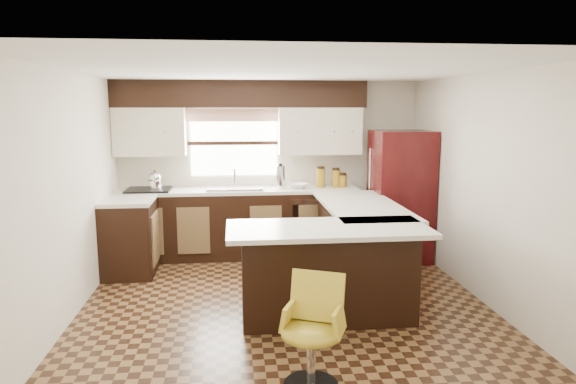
{
  "coord_description": "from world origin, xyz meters",
  "views": [
    {
      "loc": [
        -0.51,
        -5.05,
        2.05
      ],
      "look_at": [
        0.07,
        0.45,
        1.13
      ],
      "focal_mm": 32.0,
      "sensor_mm": 36.0,
      "label": 1
    }
  ],
  "objects": [
    {
      "name": "floor",
      "position": [
        0.0,
        0.0,
        0.0
      ],
      "size": [
        4.4,
        4.4,
        0.0
      ],
      "primitive_type": "plane",
      "color": "#49301A",
      "rests_on": "ground"
    },
    {
      "name": "ceiling",
      "position": [
        0.0,
        0.0,
        2.4
      ],
      "size": [
        4.4,
        4.4,
        0.0
      ],
      "primitive_type": "plane",
      "rotation": [
        3.14,
        0.0,
        0.0
      ],
      "color": "silver",
      "rests_on": "wall_back"
    },
    {
      "name": "wall_back",
      "position": [
        0.0,
        2.2,
        1.2
      ],
      "size": [
        4.4,
        0.0,
        4.4
      ],
      "primitive_type": "plane",
      "rotation": [
        1.57,
        0.0,
        0.0
      ],
      "color": "beige",
      "rests_on": "floor"
    },
    {
      "name": "wall_front",
      "position": [
        0.0,
        -2.2,
        1.2
      ],
      "size": [
        4.4,
        0.0,
        4.4
      ],
      "primitive_type": "plane",
      "rotation": [
        -1.57,
        0.0,
        0.0
      ],
      "color": "beige",
      "rests_on": "floor"
    },
    {
      "name": "wall_left",
      "position": [
        -2.1,
        0.0,
        1.2
      ],
      "size": [
        0.0,
        4.4,
        4.4
      ],
      "primitive_type": "plane",
      "rotation": [
        1.57,
        0.0,
        1.57
      ],
      "color": "beige",
      "rests_on": "floor"
    },
    {
      "name": "wall_right",
      "position": [
        2.1,
        0.0,
        1.2
      ],
      "size": [
        0.0,
        4.4,
        4.4
      ],
      "primitive_type": "plane",
      "rotation": [
        1.57,
        0.0,
        -1.57
      ],
      "color": "beige",
      "rests_on": "floor"
    },
    {
      "name": "base_cab_back",
      "position": [
        -0.45,
        1.9,
        0.45
      ],
      "size": [
        3.3,
        0.6,
        0.9
      ],
      "primitive_type": "cube",
      "color": "black",
      "rests_on": "floor"
    },
    {
      "name": "base_cab_left",
      "position": [
        -1.8,
        1.25,
        0.45
      ],
      "size": [
        0.6,
        0.7,
        0.9
      ],
      "primitive_type": "cube",
      "color": "black",
      "rests_on": "floor"
    },
    {
      "name": "counter_back",
      "position": [
        -0.45,
        1.9,
        0.92
      ],
      "size": [
        3.3,
        0.6,
        0.04
      ],
      "primitive_type": "cube",
      "color": "silver",
      "rests_on": "base_cab_back"
    },
    {
      "name": "counter_left",
      "position": [
        -1.8,
        1.25,
        0.92
      ],
      "size": [
        0.6,
        0.7,
        0.04
      ],
      "primitive_type": "cube",
      "color": "silver",
      "rests_on": "base_cab_left"
    },
    {
      "name": "soffit",
      "position": [
        -0.4,
        2.03,
        2.22
      ],
      "size": [
        3.4,
        0.35,
        0.36
      ],
      "primitive_type": "cube",
      "color": "black",
      "rests_on": "wall_back"
    },
    {
      "name": "upper_cab_left",
      "position": [
        -1.62,
        2.03,
        1.72
      ],
      "size": [
        0.94,
        0.35,
        0.64
      ],
      "primitive_type": "cube",
      "color": "beige",
      "rests_on": "wall_back"
    },
    {
      "name": "upper_cab_right",
      "position": [
        0.68,
        2.03,
        1.72
      ],
      "size": [
        1.14,
        0.35,
        0.64
      ],
      "primitive_type": "cube",
      "color": "beige",
      "rests_on": "wall_back"
    },
    {
      "name": "window_pane",
      "position": [
        -0.5,
        2.18,
        1.55
      ],
      "size": [
        1.2,
        0.02,
        0.9
      ],
      "primitive_type": "cube",
      "color": "white",
      "rests_on": "wall_back"
    },
    {
      "name": "valance",
      "position": [
        -0.5,
        2.14,
        1.94
      ],
      "size": [
        1.3,
        0.06,
        0.18
      ],
      "primitive_type": "cube",
      "color": "#D19B93",
      "rests_on": "wall_back"
    },
    {
      "name": "sink",
      "position": [
        -0.5,
        1.88,
        0.96
      ],
      "size": [
        0.75,
        0.45,
        0.03
      ],
      "primitive_type": "cube",
      "color": "#B2B2B7",
      "rests_on": "counter_back"
    },
    {
      "name": "dishwasher",
      "position": [
        0.55,
        1.61,
        0.43
      ],
      "size": [
        0.58,
        0.03,
        0.78
      ],
      "primitive_type": "cube",
      "color": "black",
      "rests_on": "floor"
    },
    {
      "name": "cooktop",
      "position": [
        -1.65,
        1.88,
        0.96
      ],
      "size": [
        0.58,
        0.5,
        0.02
      ],
      "primitive_type": "cube",
      "color": "black",
      "rests_on": "counter_back"
    },
    {
      "name": "peninsula_long",
      "position": [
        0.9,
        0.62,
        0.45
      ],
      "size": [
        0.6,
        1.95,
        0.9
      ],
      "primitive_type": "cube",
      "color": "black",
      "rests_on": "floor"
    },
    {
      "name": "peninsula_return",
      "position": [
        0.38,
        -0.35,
        0.45
      ],
      "size": [
        1.65,
        0.6,
        0.9
      ],
      "primitive_type": "cube",
      "color": "black",
      "rests_on": "floor"
    },
    {
      "name": "counter_pen_long",
      "position": [
        0.95,
        0.62,
        0.92
      ],
      "size": [
        0.84,
        1.95,
        0.04
      ],
      "primitive_type": "cube",
      "color": "silver",
      "rests_on": "peninsula_long"
    },
    {
      "name": "counter_pen_return",
      "position": [
        0.35,
        -0.44,
        0.92
      ],
      "size": [
        1.89,
        0.84,
        0.04
      ],
      "primitive_type": "cube",
      "color": "silver",
      "rests_on": "peninsula_return"
    },
    {
      "name": "refrigerator",
      "position": [
        1.71,
        1.53,
        0.87
      ],
      "size": [
        0.75,
        0.72,
        1.74
      ],
      "primitive_type": "cube",
      "color": "#36090A",
      "rests_on": "floor"
    },
    {
      "name": "bar_chair",
      "position": [
        0.03,
        -1.57,
        0.42
      ],
      "size": [
        0.59,
        0.59,
        0.83
      ],
      "primitive_type": null,
      "rotation": [
        0.0,
        0.0,
        -0.41
      ],
      "color": "gold",
      "rests_on": "floor"
    },
    {
      "name": "kettle",
      "position": [
        -1.56,
        1.88,
        1.09
      ],
      "size": [
        0.18,
        0.18,
        0.24
      ],
      "primitive_type": null,
      "color": "silver",
      "rests_on": "cooktop"
    },
    {
      "name": "percolator",
      "position": [
        0.12,
        1.9,
        1.1
      ],
      "size": [
        0.14,
        0.14,
        0.31
      ],
      "primitive_type": "cylinder",
      "color": "silver",
      "rests_on": "counter_back"
    },
    {
      "name": "mixing_bowl",
      "position": [
        0.37,
        1.9,
        0.98
      ],
      "size": [
        0.33,
        0.33,
        0.06
      ],
      "primitive_type": "imported",
      "rotation": [
        0.0,
        0.0,
        -0.43
      ],
      "color": "white",
      "rests_on": "counter_back"
    },
    {
      "name": "canister_large",
      "position": [
        0.69,
        1.92,
        1.08
      ],
      "size": [
        0.13,
        0.13,
        0.26
      ],
      "primitive_type": "cylinder",
      "color": "olive",
      "rests_on": "counter_back"
    },
    {
      "name": "canister_med",
      "position": [
        0.9,
        1.92,
        1.06
      ],
      "size": [
        0.12,
        0.12,
        0.24
      ],
      "primitive_type": "cylinder",
      "color": "olive",
      "rests_on": "counter_back"
    },
    {
      "name": "canister_small",
      "position": [
        0.99,
        1.92,
        1.03
      ],
      "size": [
        0.13,
        0.13,
        0.17
      ],
      "primitive_type": "cylinder",
      "color": "olive",
      "rests_on": "counter_back"
    }
  ]
}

